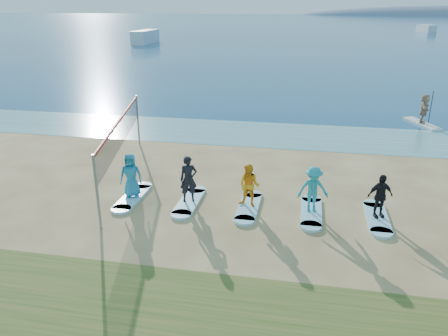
% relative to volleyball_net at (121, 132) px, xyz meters
% --- Properties ---
extents(ground, '(600.00, 600.00, 0.00)m').
position_rel_volleyball_net_xyz_m(ground, '(5.26, -3.11, -1.90)').
color(ground, tan).
rests_on(ground, ground).
extents(shallow_water, '(600.00, 600.00, 0.00)m').
position_rel_volleyball_net_xyz_m(shallow_water, '(5.26, 7.39, -1.90)').
color(shallow_water, teal).
rests_on(shallow_water, ground).
extents(ocean, '(600.00, 600.00, 0.00)m').
position_rel_volleyball_net_xyz_m(ocean, '(5.26, 156.89, -1.90)').
color(ocean, navy).
rests_on(ocean, ground).
extents(volleyball_net, '(2.20, 8.84, 2.50)m').
position_rel_volleyball_net_xyz_m(volleyball_net, '(0.00, 0.00, 0.00)').
color(volleyball_net, gray).
rests_on(volleyball_net, ground).
extents(paddleboard, '(1.71, 3.06, 0.12)m').
position_rel_volleyball_net_xyz_m(paddleboard, '(14.02, 11.19, -1.84)').
color(paddleboard, silver).
rests_on(paddleboard, ground).
extents(paddleboarder, '(0.83, 1.64, 1.69)m').
position_rel_volleyball_net_xyz_m(paddleboarder, '(14.02, 11.19, -0.94)').
color(paddleboarder, tan).
rests_on(paddleboarder, paddleboard).
extents(boat_offshore_a, '(2.58, 8.70, 2.27)m').
position_rel_volleyball_net_xyz_m(boat_offshore_a, '(-22.41, 62.20, -1.90)').
color(boat_offshore_a, silver).
rests_on(boat_offshore_a, ground).
extents(boat_offshore_b, '(3.90, 6.30, 1.78)m').
position_rel_volleyball_net_xyz_m(boat_offshore_b, '(35.23, 106.71, -1.90)').
color(boat_offshore_b, silver).
rests_on(boat_offshore_b, ground).
extents(surfboard_0, '(0.70, 2.20, 0.09)m').
position_rel_volleyball_net_xyz_m(surfboard_0, '(1.16, -2.00, -1.86)').
color(surfboard_0, '#9ADDEF').
rests_on(surfboard_0, ground).
extents(student_0, '(0.88, 0.65, 1.63)m').
position_rel_volleyball_net_xyz_m(student_0, '(1.16, -2.00, -1.00)').
color(student_0, teal).
rests_on(student_0, surfboard_0).
extents(surfboard_1, '(0.70, 2.20, 0.09)m').
position_rel_volleyball_net_xyz_m(surfboard_1, '(3.33, -2.00, -1.86)').
color(surfboard_1, '#9ADDEF').
rests_on(surfboard_1, ground).
extents(student_1, '(0.72, 0.61, 1.67)m').
position_rel_volleyball_net_xyz_m(student_1, '(3.33, -2.00, -0.98)').
color(student_1, black).
rests_on(student_1, surfboard_1).
extents(surfboard_2, '(0.70, 2.20, 0.09)m').
position_rel_volleyball_net_xyz_m(surfboard_2, '(5.49, -2.00, -1.86)').
color(surfboard_2, '#9ADDEF').
rests_on(surfboard_2, ground).
extents(student_2, '(0.86, 0.74, 1.53)m').
position_rel_volleyball_net_xyz_m(student_2, '(5.49, -2.00, -1.05)').
color(student_2, orange).
rests_on(student_2, surfboard_2).
extents(surfboard_3, '(0.70, 2.20, 0.09)m').
position_rel_volleyball_net_xyz_m(surfboard_3, '(7.65, -2.00, -1.86)').
color(surfboard_3, '#9ADDEF').
rests_on(surfboard_3, ground).
extents(student_3, '(1.14, 0.79, 1.61)m').
position_rel_volleyball_net_xyz_m(student_3, '(7.65, -2.00, -1.01)').
color(student_3, teal).
rests_on(student_3, surfboard_3).
extents(surfboard_4, '(0.70, 2.20, 0.09)m').
position_rel_volleyball_net_xyz_m(surfboard_4, '(9.81, -2.00, -1.86)').
color(surfboard_4, '#9ADDEF').
rests_on(surfboard_4, ground).
extents(student_4, '(0.95, 0.65, 1.49)m').
position_rel_volleyball_net_xyz_m(student_4, '(9.81, -2.00, -1.07)').
color(student_4, black).
rests_on(student_4, surfboard_4).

